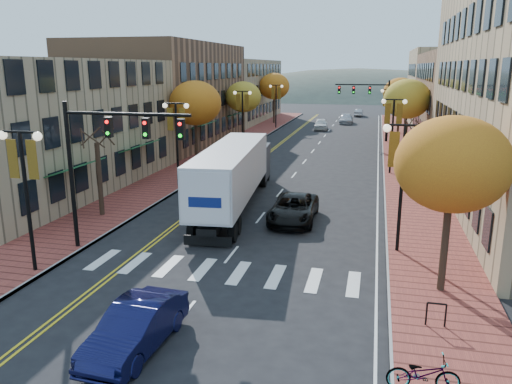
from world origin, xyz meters
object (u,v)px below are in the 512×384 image
Objects in this scene: semi_truck at (235,170)px; navy_sedan at (136,327)px; black_suv at (294,208)px; bicycle at (423,374)px.

semi_truck reaches higher than navy_sedan.
black_suv reaches higher than bicycle.
semi_truck is 3.56× the size of navy_sedan.
semi_truck reaches higher than bicycle.
bicycle is at bearing -64.66° from semi_truck.
bicycle is at bearing 0.91° from navy_sedan.
navy_sedan is at bearing -90.25° from semi_truck.
navy_sedan is 2.35× the size of bicycle.
navy_sedan is at bearing -101.36° from black_suv.
semi_truck is 3.01× the size of black_suv.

